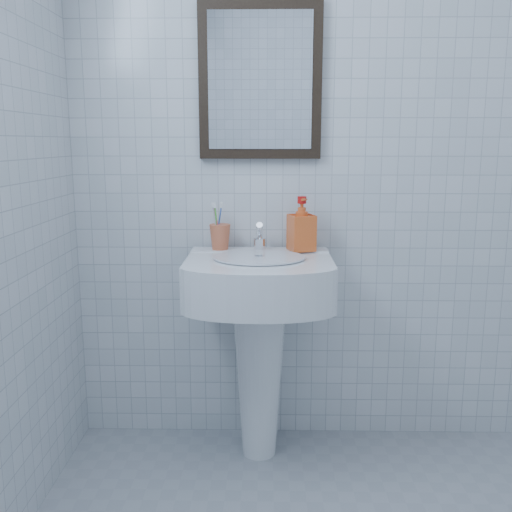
{
  "coord_description": "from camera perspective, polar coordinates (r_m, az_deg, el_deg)",
  "views": [
    {
      "loc": [
        -0.27,
        -1.22,
        1.31
      ],
      "look_at": [
        -0.31,
        0.86,
        0.89
      ],
      "focal_mm": 40.0,
      "sensor_mm": 36.0,
      "label": 1
    }
  ],
  "objects": [
    {
      "name": "wall_mirror",
      "position": [
        2.42,
        0.41,
        17.08
      ],
      "size": [
        0.5,
        0.04,
        0.62
      ],
      "color": "black",
      "rests_on": "wall_back"
    },
    {
      "name": "wall_back",
      "position": [
        2.44,
        7.65,
        9.87
      ],
      "size": [
        2.2,
        0.02,
        2.5
      ],
      "primitive_type": "cube",
      "color": "silver",
      "rests_on": "ground"
    },
    {
      "name": "soap_dispenser",
      "position": [
        2.35,
        4.58,
        3.2
      ],
      "size": [
        0.12,
        0.13,
        0.22
      ],
      "primitive_type": "imported",
      "rotation": [
        0.0,
        0.0,
        0.3
      ],
      "color": "#D24614",
      "rests_on": "washbasin"
    },
    {
      "name": "faucet",
      "position": [
        2.35,
        0.37,
        1.74
      ],
      "size": [
        0.05,
        0.11,
        0.12
      ],
      "color": "silver",
      "rests_on": "washbasin"
    },
    {
      "name": "toothbrush_cup",
      "position": [
        2.38,
        -3.62,
        1.92
      ],
      "size": [
        0.12,
        0.12,
        0.1
      ],
      "primitive_type": null,
      "rotation": [
        0.0,
        0.0,
        -0.41
      ],
      "color": "#CF623D",
      "rests_on": "washbasin"
    },
    {
      "name": "washbasin",
      "position": [
        2.33,
        0.32,
        -6.72
      ],
      "size": [
        0.57,
        0.42,
        0.88
      ],
      "color": "white",
      "rests_on": "ground"
    }
  ]
}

